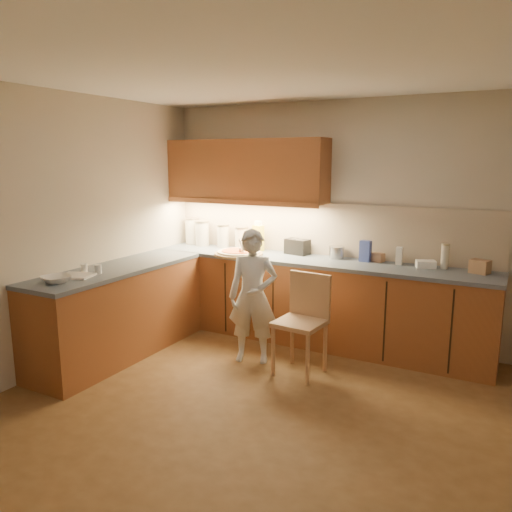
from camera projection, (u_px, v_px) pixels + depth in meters
name	position (u px, v px, depth m)	size (l,w,h in m)	color
room	(275.00, 202.00, 3.58)	(4.54, 4.50, 2.62)	brown
l_counter	(248.00, 304.00, 5.32)	(3.77, 2.62, 0.92)	brown
backsplash	(323.00, 229.00, 5.56)	(3.75, 0.02, 0.58)	#B7A68E
upper_cabinets	(245.00, 171.00, 5.71)	(1.95, 0.36, 0.73)	brown
pizza_on_board	(239.00, 253.00, 5.60)	(0.54, 0.54, 0.22)	#A58352
child	(253.00, 296.00, 4.87)	(0.48, 0.32, 1.32)	silver
wooden_chair	(304.00, 316.00, 4.65)	(0.45, 0.45, 0.93)	tan
mixing_bowl	(56.00, 279.00, 4.34)	(0.25, 0.25, 0.06)	silver
canister_a	(192.00, 231.00, 6.30)	(0.17, 0.17, 0.33)	white
canister_b	(202.00, 233.00, 6.17)	(0.18, 0.18, 0.31)	silver
canister_c	(223.00, 236.00, 6.05)	(0.15, 0.15, 0.28)	silver
canister_d	(242.00, 238.00, 5.95)	(0.16, 0.16, 0.27)	silver
oil_jug	(258.00, 237.00, 5.82)	(0.13, 0.10, 0.35)	gold
toaster	(297.00, 247.00, 5.62)	(0.29, 0.21, 0.18)	black
steel_pot	(337.00, 252.00, 5.40)	(0.17, 0.17, 0.13)	#A1A2A6
blue_box	(365.00, 251.00, 5.22)	(0.11, 0.08, 0.22)	#34459D
card_box_a	(378.00, 257.00, 5.22)	(0.13, 0.09, 0.09)	tan
white_bottle	(399.00, 256.00, 5.07)	(0.06, 0.06, 0.18)	silver
flat_pack	(426.00, 264.00, 4.93)	(0.18, 0.13, 0.07)	white
tall_jar	(445.00, 256.00, 4.86)	(0.08, 0.08, 0.25)	silver
card_box_b	(480.00, 267.00, 4.68)	(0.16, 0.13, 0.13)	#957150
dough_cloth	(76.00, 276.00, 4.55)	(0.29, 0.23, 0.02)	silver
spice_jar_a	(84.00, 268.00, 4.72)	(0.06, 0.06, 0.08)	white
spice_jar_b	(98.00, 269.00, 4.67)	(0.06, 0.06, 0.09)	silver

